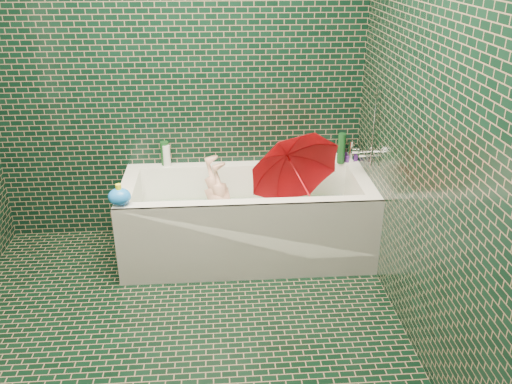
{
  "coord_description": "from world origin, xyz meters",
  "views": [
    {
      "loc": [
        0.26,
        -2.34,
        2.03
      ],
      "look_at": [
        0.5,
        0.82,
        0.56
      ],
      "focal_mm": 38.0,
      "sensor_mm": 36.0,
      "label": 1
    }
  ],
  "objects": [
    {
      "name": "faucet",
      "position": [
        1.26,
        1.02,
        0.77
      ],
      "size": [
        0.18,
        0.19,
        0.55
      ],
      "color": "silver",
      "rests_on": "wall_right"
    },
    {
      "name": "soap_bottle_a",
      "position": [
        1.15,
        1.34,
        0.55
      ],
      "size": [
        0.11,
        0.11,
        0.25
      ],
      "primitive_type": "imported",
      "rotation": [
        0.0,
        0.0,
        -0.18
      ],
      "color": "white",
      "rests_on": "bathtub"
    },
    {
      "name": "water",
      "position": [
        0.45,
        1.02,
        0.3
      ],
      "size": [
        1.48,
        0.53,
        0.0
      ],
      "primitive_type": "cube",
      "color": "silver",
      "rests_on": "bathtub"
    },
    {
      "name": "bath_toy",
      "position": [
        -0.35,
        0.71,
        0.61
      ],
      "size": [
        0.14,
        0.12,
        0.14
      ],
      "rotation": [
        0.0,
        0.0,
        -0.03
      ],
      "color": "blue",
      "rests_on": "bathtub"
    },
    {
      "name": "bathtub",
      "position": [
        0.45,
        1.01,
        0.21
      ],
      "size": [
        1.7,
        0.75,
        0.55
      ],
      "color": "white",
      "rests_on": "floor"
    },
    {
      "name": "child",
      "position": [
        0.29,
        1.03,
        0.31
      ],
      "size": [
        0.87,
        0.5,
        0.31
      ],
      "primitive_type": "imported",
      "rotation": [
        -1.42,
        0.0,
        -1.3
      ],
      "color": "tan",
      "rests_on": "bathtub"
    },
    {
      "name": "bottle_left_tall",
      "position": [
        -0.12,
        1.37,
        0.64
      ],
      "size": [
        0.08,
        0.08,
        0.18
      ],
      "primitive_type": "cylinder",
      "rotation": [
        0.0,
        0.0,
        0.32
      ],
      "color": "#12411B",
      "rests_on": "bathtub"
    },
    {
      "name": "wall_front",
      "position": [
        0.0,
        -1.4,
        1.25
      ],
      "size": [
        2.8,
        0.0,
        2.8
      ],
      "primitive_type": "plane",
      "rotation": [
        -1.57,
        0.0,
        0.0
      ],
      "color": "black",
      "rests_on": "floor"
    },
    {
      "name": "bottle_right_pump",
      "position": [
        1.24,
        1.33,
        0.63
      ],
      "size": [
        0.06,
        0.06,
        0.16
      ],
      "primitive_type": "cylinder",
      "rotation": [
        0.0,
        0.0,
        -0.23
      ],
      "color": "silver",
      "rests_on": "bathtub"
    },
    {
      "name": "soap_bottle_b",
      "position": [
        1.25,
        1.32,
        0.55
      ],
      "size": [
        0.12,
        0.12,
        0.21
      ],
      "primitive_type": "imported",
      "rotation": [
        0.0,
        0.0,
        0.29
      ],
      "color": "#481F77",
      "rests_on": "bathtub"
    },
    {
      "name": "rubber_duck",
      "position": [
        0.91,
        1.36,
        0.59
      ],
      "size": [
        0.12,
        0.1,
        0.09
      ],
      "rotation": [
        0.0,
        0.0,
        -0.39
      ],
      "color": "yellow",
      "rests_on": "bathtub"
    },
    {
      "name": "soap_bottle_c",
      "position": [
        1.06,
        1.33,
        0.55
      ],
      "size": [
        0.16,
        0.16,
        0.16
      ],
      "primitive_type": "imported",
      "rotation": [
        0.0,
        0.0,
        0.32
      ],
      "color": "#12411B",
      "rests_on": "bathtub"
    },
    {
      "name": "bottle_left_short",
      "position": [
        -0.11,
        1.34,
        0.63
      ],
      "size": [
        0.06,
        0.06,
        0.16
      ],
      "primitive_type": "cylinder",
      "rotation": [
        0.0,
        0.0,
        0.26
      ],
      "color": "white",
      "rests_on": "bathtub"
    },
    {
      "name": "floor",
      "position": [
        0.0,
        0.0,
        0.0
      ],
      "size": [
        2.8,
        2.8,
        0.0
      ],
      "primitive_type": "plane",
      "color": "black",
      "rests_on": "ground"
    },
    {
      "name": "umbrella",
      "position": [
        0.8,
        0.93,
        0.59
      ],
      "size": [
        0.79,
        0.91,
        0.83
      ],
      "primitive_type": "imported",
      "rotation": [
        0.4,
        -0.16,
        0.23
      ],
      "color": "red",
      "rests_on": "bathtub"
    },
    {
      "name": "wall_back",
      "position": [
        0.0,
        1.4,
        1.25
      ],
      "size": [
        2.8,
        0.0,
        2.8
      ],
      "primitive_type": "plane",
      "rotation": [
        1.57,
        0.0,
        0.0
      ],
      "color": "black",
      "rests_on": "floor"
    },
    {
      "name": "bath_mat",
      "position": [
        0.45,
        1.02,
        0.16
      ],
      "size": [
        1.35,
        0.47,
        0.01
      ],
      "primitive_type": "cube",
      "color": "#3AD52A",
      "rests_on": "bathtub"
    },
    {
      "name": "wall_right",
      "position": [
        1.3,
        0.0,
        1.25
      ],
      "size": [
        0.0,
        2.8,
        2.8
      ],
      "primitive_type": "plane",
      "rotation": [
        1.57,
        0.0,
        -1.57
      ],
      "color": "black",
      "rests_on": "floor"
    },
    {
      "name": "bottle_right_tall",
      "position": [
        1.16,
        1.31,
        0.66
      ],
      "size": [
        0.07,
        0.07,
        0.23
      ],
      "primitive_type": "cylinder",
      "rotation": [
        0.0,
        0.0,
        -0.24
      ],
      "color": "#12411B",
      "rests_on": "bathtub"
    }
  ]
}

